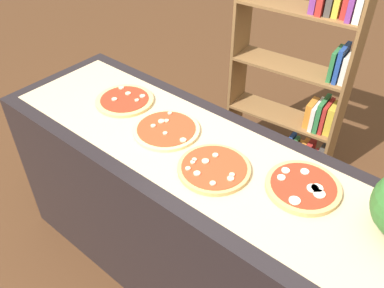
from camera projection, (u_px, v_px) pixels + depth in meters
ground_plane at (192, 270)px, 2.42m from camera, size 12.00×12.00×0.00m
counter at (192, 217)px, 2.12m from camera, size 2.08×0.69×0.95m
parchment_paper at (192, 147)px, 1.82m from camera, size 1.96×0.55×0.00m
pizza_mushroom_0 at (125, 100)px, 2.10m from camera, size 0.30×0.30×0.02m
pizza_mushroom_1 at (166, 130)px, 1.90m from camera, size 0.32×0.32×0.02m
pizza_mushroom_2 at (214, 168)px, 1.69m from camera, size 0.31×0.31×0.03m
pizza_mozzarella_3 at (303, 187)px, 1.61m from camera, size 0.30×0.30×0.03m
bookshelf at (305, 78)px, 2.70m from camera, size 0.82×0.32×1.61m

